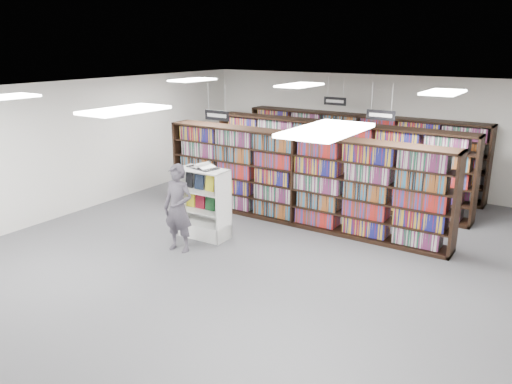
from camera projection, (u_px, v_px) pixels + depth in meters
The scene contains 18 objects.
floor at pixel (249, 251), 10.06m from camera, with size 12.00×12.00×0.00m, color #4A4A4E.
ceiling at pixel (248, 90), 9.15m from camera, with size 10.00×12.00×0.10m, color white.
wall_back at pixel (364, 131), 14.43m from camera, with size 10.00×0.10×3.20m, color silver.
wall_left at pixel (79, 147), 12.21m from camera, with size 0.10×12.00×3.20m, color silver.
bookshelf_row_near at pixel (297, 179), 11.37m from camera, with size 7.00×0.60×2.10m.
bookshelf_row_mid at pixel (334, 163), 12.98m from camera, with size 7.00×0.60×2.10m.
bookshelf_row_far at pixel (359, 151), 14.34m from camera, with size 7.00×0.60×2.10m.
aisle_sign_left at pixel (217, 114), 10.92m from camera, with size 0.65×0.02×0.80m.
aisle_sign_right at pixel (381, 114), 10.96m from camera, with size 0.65×0.02×0.80m.
aisle_sign_center at pixel (335, 100), 13.62m from camera, with size 0.65×0.02×0.80m.
troffer_front_center at pixel (125, 110), 6.75m from camera, with size 0.60×1.20×0.04m, color white.
troffer_front_right at pixel (327, 130), 5.18m from camera, with size 0.60×1.20×0.04m, color white.
troffer_back_left at pixel (193, 80), 12.33m from camera, with size 0.60×1.20×0.04m, color white.
troffer_back_center at pixel (300, 85), 10.76m from camera, with size 0.60×1.20×0.04m, color white.
troffer_back_right at pixel (443, 92), 9.20m from camera, with size 0.60×1.20×0.04m, color white.
endcap_display at pixel (205, 214), 10.73m from camera, with size 1.09×0.57×1.51m.
open_book at pixel (203, 166), 10.50m from camera, with size 0.74×0.53×0.13m.
shopper at pixel (178, 208), 9.88m from camera, with size 0.65×0.43×1.78m, color #4E4853.
Camera 1 is at (5.19, -7.72, 4.03)m, focal length 35.00 mm.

